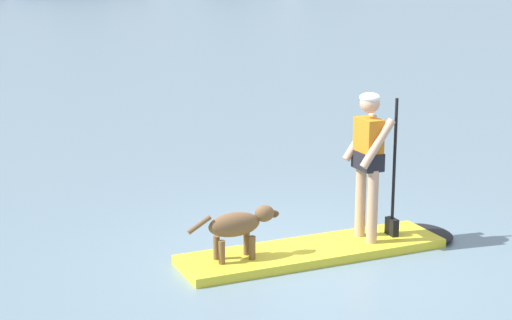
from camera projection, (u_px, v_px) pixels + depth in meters
name	position (u px, v px, depth m)	size (l,w,h in m)	color
ground_plane	(312.00, 256.00, 9.29)	(400.00, 400.00, 0.00)	slate
paddleboard	(330.00, 248.00, 9.37)	(3.38, 1.58, 0.10)	yellow
person_paddler	(369.00, 155.00, 9.31)	(0.66, 0.56, 1.68)	tan
dog	(239.00, 225.00, 8.83)	(1.02, 0.38, 0.55)	brown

